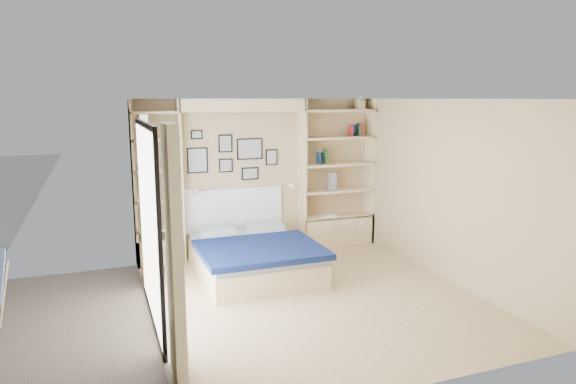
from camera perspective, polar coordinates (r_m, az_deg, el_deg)
name	(u,v)px	position (r m, az deg, el deg)	size (l,w,h in m)	color
ground	(312,297)	(6.72, 2.63, -11.53)	(4.50, 4.50, 0.00)	tan
room_shell	(248,195)	(7.67, -4.43, -0.38)	(4.50, 4.50, 4.50)	tan
bed	(253,256)	(7.46, -3.88, -7.09)	(1.65, 2.17, 1.07)	beige
photo_gallery	(232,156)	(8.25, -6.28, 4.05)	(1.48, 0.02, 0.82)	black
reading_lamps	(245,188)	(8.14, -4.79, 0.41)	(1.92, 0.12, 0.15)	silver
shelf_decor	(323,148)	(8.60, 3.91, 4.86)	(3.57, 0.23, 2.03)	navy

